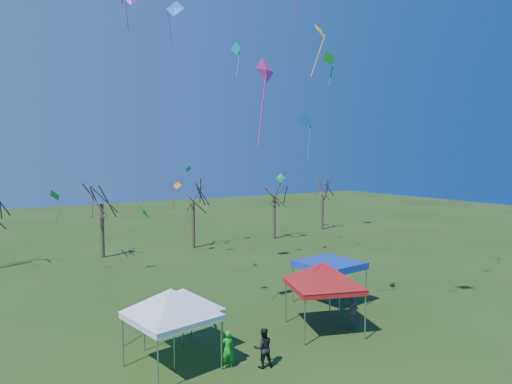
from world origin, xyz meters
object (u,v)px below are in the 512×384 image
(tent_red, at_px, (324,267))
(tree_5, at_px, (323,182))
(tent_white_mid, at_px, (183,293))
(tree_3, at_px, (193,185))
(tent_white_west, at_px, (171,294))
(person_grey, at_px, (353,311))
(tree_2, at_px, (101,185))
(tent_blue, at_px, (329,265))
(person_green, at_px, (227,349))
(tree_4, at_px, (274,182))
(person_dark, at_px, (263,348))

(tent_red, bearing_deg, tree_5, 49.92)
(tent_white_mid, bearing_deg, tree_5, 40.01)
(tree_3, xyz_separation_m, tent_white_west, (-11.04, -22.47, -2.94))
(person_grey, bearing_deg, tree_2, -96.04)
(tent_white_mid, bearing_deg, tent_blue, 9.38)
(tent_blue, bearing_deg, tree_3, 89.88)
(tree_3, bearing_deg, person_grey, -94.04)
(person_grey, height_order, person_green, person_grey)
(tent_white_west, distance_m, tent_red, 7.98)
(tree_5, xyz_separation_m, tent_blue, (-17.73, -21.60, -3.38))
(tree_3, relative_size, tent_white_west, 1.82)
(tree_4, bearing_deg, tree_5, 13.85)
(tent_white_mid, bearing_deg, person_dark, -54.80)
(tree_2, distance_m, tent_white_mid, 21.92)
(tent_white_west, height_order, person_dark, tent_white_west)
(tent_red, bearing_deg, tree_2, 103.06)
(tree_3, relative_size, person_grey, 4.37)
(tree_2, bearing_deg, person_dark, -88.58)
(tent_blue, bearing_deg, tree_5, 50.62)
(person_grey, bearing_deg, tree_5, -149.49)
(tree_4, xyz_separation_m, tent_white_mid, (-19.33, -21.19, -3.36))
(tent_red, height_order, person_grey, tent_red)
(tree_5, relative_size, person_dark, 4.49)
(tent_white_mid, distance_m, person_green, 3.22)
(tree_4, height_order, tent_white_mid, tree_4)
(person_green, bearing_deg, tree_2, -84.37)
(tent_white_mid, distance_m, tent_blue, 10.11)
(tree_4, distance_m, tent_white_mid, 28.88)
(tent_white_mid, distance_m, person_grey, 8.79)
(person_dark, relative_size, person_green, 1.04)
(tree_4, relative_size, tree_5, 1.06)
(tree_5, xyz_separation_m, person_grey, (-19.33, -25.24, -4.82))
(tent_red, bearing_deg, tent_white_west, 178.74)
(tent_white_mid, height_order, tent_red, tent_red)
(tree_2, distance_m, person_green, 24.62)
(person_grey, bearing_deg, tent_white_west, -26.64)
(tent_white_mid, bearing_deg, tent_red, -11.52)
(tree_2, height_order, tent_white_west, tree_2)
(tree_3, bearing_deg, person_dark, -107.72)
(person_green, bearing_deg, tent_red, -163.17)
(person_green, bearing_deg, tent_white_mid, -61.85)
(tent_white_west, bearing_deg, person_grey, -4.60)
(tree_5, bearing_deg, tent_blue, -129.38)
(tree_3, height_order, tent_white_west, tree_3)
(tent_blue, bearing_deg, person_green, -155.74)
(person_dark, xyz_separation_m, person_grey, (6.15, 1.15, 0.07))
(tent_white_west, bearing_deg, tree_3, 63.82)
(tree_2, xyz_separation_m, person_green, (-0.68, -23.99, -5.49))
(person_green, bearing_deg, tree_4, -120.67)
(tree_4, bearing_deg, tent_white_mid, -132.38)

